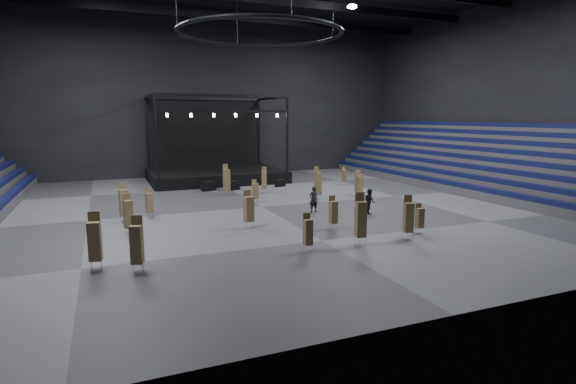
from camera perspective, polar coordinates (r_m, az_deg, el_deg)
name	(u,v)px	position (r m, az deg, el deg)	size (l,w,h in m)	color
floor	(262,207)	(35.20, -3.34, -1.89)	(50.00, 50.00, 0.00)	#555658
wall_back	(203,99)	(54.83, -10.75, 11.52)	(50.00, 0.20, 18.00)	black
wall_front	(471,53)	(16.26, 22.26, 16.00)	(50.00, 0.20, 18.00)	black
wall_right	(508,95)	(48.76, 26.12, 10.99)	(0.20, 42.00, 18.00)	black
bleachers_right	(486,171)	(47.50, 23.82, 2.41)	(7.20, 40.00, 6.40)	#48484A
stage	(214,167)	(50.44, -9.39, 3.15)	(14.00, 10.00, 9.20)	black
truss_ring	(260,33)	(35.02, -3.56, 19.45)	(12.30, 12.30, 5.15)	black
flight_case_left	(208,186)	(43.37, -10.06, 0.76)	(1.35, 0.67, 0.90)	black
flight_case_mid	(233,186)	(43.43, -7.06, 0.82)	(1.29, 0.64, 0.86)	black
flight_case_right	(280,183)	(45.30, -1.00, 1.16)	(1.07, 0.53, 0.71)	black
chair_stack_0	(95,240)	(22.44, -23.34, -5.63)	(0.62, 0.62, 2.71)	silver
chair_stack_1	(361,218)	(24.90, 9.21, -3.31)	(0.64, 0.64, 2.92)	silver
chair_stack_2	(227,180)	(40.42, -7.81, 1.58)	(0.60, 0.60, 2.81)	silver
chair_stack_3	(128,213)	(28.40, -19.63, -2.58)	(0.58, 0.58, 2.48)	silver
chair_stack_4	(358,184)	(39.47, 8.94, 0.99)	(0.47, 0.47, 2.25)	silver
chair_stack_5	(359,183)	(39.85, 8.98, 1.18)	(0.55, 0.55, 2.36)	silver
chair_stack_6	(255,191)	(36.65, -4.18, 0.18)	(0.50, 0.50, 1.92)	silver
chair_stack_7	(149,202)	(32.68, -17.22, -1.26)	(0.51, 0.51, 2.07)	silver
chair_stack_8	(333,212)	(28.24, 5.75, -2.49)	(0.46, 0.46, 2.10)	silver
chair_stack_9	(344,175)	(46.62, 7.13, 2.12)	(0.48, 0.48, 1.88)	silver
chair_stack_10	(308,231)	(23.53, 2.53, -5.02)	(0.43, 0.43, 2.03)	silver
chair_stack_11	(408,217)	(26.71, 15.05, -3.03)	(0.62, 0.62, 2.54)	silver
chair_stack_12	(264,180)	(41.33, -3.05, 1.57)	(0.57, 0.57, 2.43)	silver
chair_stack_13	(249,208)	(28.36, -5.02, -2.08)	(0.60, 0.60, 2.42)	silver
chair_stack_14	(124,202)	(31.75, -20.13, -1.19)	(0.62, 0.62, 2.64)	silver
chair_stack_15	(318,183)	(38.10, 3.79, 1.17)	(0.62, 0.62, 2.83)	silver
chair_stack_16	(137,243)	(21.43, -18.65, -6.20)	(0.64, 0.64, 2.61)	silver
chair_stack_17	(420,217)	(28.28, 16.37, -3.10)	(0.44, 0.44, 1.81)	silver
man_center	(313,199)	(33.08, 3.25, -0.95)	(0.70, 0.46, 1.91)	black
crew_member	(370,201)	(33.06, 10.32, -1.16)	(0.89, 0.69, 1.83)	black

